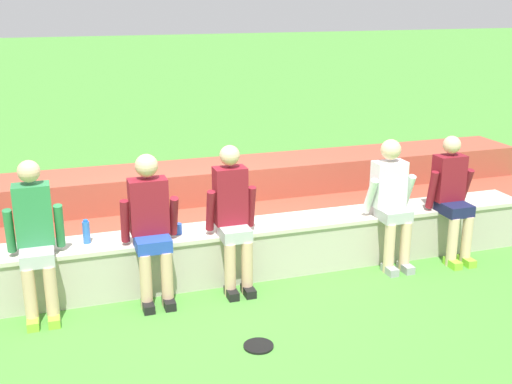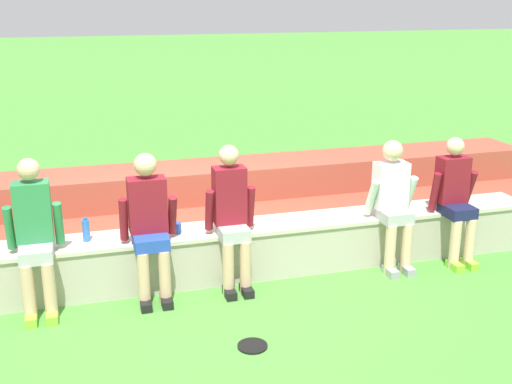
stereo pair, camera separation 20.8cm
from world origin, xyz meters
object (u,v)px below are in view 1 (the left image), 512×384
Objects in this scene: person_left_of_center at (151,224)px; water_bottle_mid_right at (86,232)px; plastic_cup_left_end at (178,229)px; frisbee at (259,346)px; person_center at (233,215)px; person_right_of_center at (392,199)px; person_far_right at (452,196)px; person_far_left at (35,236)px.

person_left_of_center reaches higher than water_bottle_mid_right.
frisbee is at bearing -74.94° from plastic_cup_left_end.
person_center reaches higher than frisbee.
person_right_of_center reaches higher than frisbee.
person_left_of_center reaches higher than person_far_right.
person_left_of_center is 0.40m from plastic_cup_left_end.
water_bottle_mid_right reaches higher than frisbee.
person_far_right is (3.24, -0.03, -0.04)m from person_left_of_center.
person_center is at bearing -23.66° from plastic_cup_left_end.
person_center reaches higher than person_far_right.
person_right_of_center is 0.72m from person_far_right.
person_far_left is 1.01× the size of person_left_of_center.
person_far_left is 1.81m from person_center.
plastic_cup_left_end is 0.42× the size of frisbee.
person_far_right is at bearing -0.55° from person_left_of_center.
person_center is (1.81, -0.02, 0.00)m from person_far_left.
plastic_cup_left_end is at bearing 175.03° from person_far_right.
plastic_cup_left_end reaches higher than frisbee.
person_center is at bearing -0.49° from person_far_left.
person_far_right is (4.25, -0.05, -0.04)m from person_far_left.
person_left_of_center is at bearing -1.18° from person_far_left.
frisbee is at bearing -156.27° from person_far_right.
water_bottle_mid_right is (0.45, 0.23, -0.10)m from person_far_left.
person_far_left is 1.02m from person_left_of_center.
person_far_left is 3.53m from person_right_of_center.
frisbee is at bearing -48.95° from water_bottle_mid_right.
person_left_of_center is 0.79m from person_center.
water_bottle_mid_right is at bearing 169.63° from person_center.
person_center is (0.79, 0.01, -0.00)m from person_left_of_center.
person_right_of_center is (3.53, -0.02, -0.02)m from person_far_left.
person_far_right is at bearing -0.86° from person_center.
person_left_of_center is at bearing -24.11° from water_bottle_mid_right.
person_left_of_center is 2.52m from person_right_of_center.
person_far_left reaches higher than plastic_cup_left_end.
person_center reaches higher than person_left_of_center.
person_far_left is at bearing 179.30° from person_far_right.
plastic_cup_left_end is at bearing 156.34° from person_center.
person_far_left is at bearing 144.85° from frisbee.
person_far_left reaches higher than frisbee.
person_far_left is 1.00× the size of person_center.
person_far_right is at bearing -2.74° from person_right_of_center.
plastic_cup_left_end is (1.31, 0.20, -0.16)m from person_far_left.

